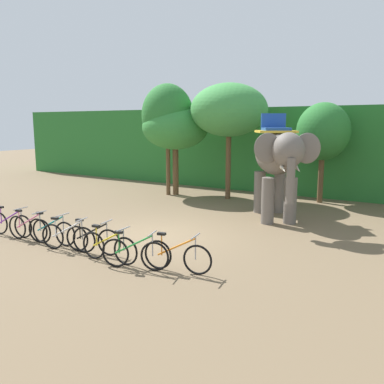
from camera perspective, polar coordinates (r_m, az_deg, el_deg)
The scene contains 15 objects.
ground_plane at distance 12.50m, azimuth -5.17°, elevation -6.25°, with size 80.00×80.00×0.00m, color brown.
foliage_hedge at distance 22.96m, azimuth 13.71°, elevation 6.09°, with size 36.00×6.00×4.19m, color #28702D.
tree_center_right at distance 19.33m, azimuth -3.46°, elevation 10.71°, with size 2.44×2.44×5.25m.
tree_right at distance 19.35m, azimuth -2.37°, elevation 9.02°, with size 3.13×3.13×4.26m.
tree_center at distance 18.35m, azimuth 5.24°, elevation 11.40°, with size 3.43×3.43×5.18m.
tree_far_right at distance 18.25m, azimuth 18.02°, elevation 8.07°, with size 2.25×2.25×4.30m.
elephant at distance 14.53m, azimuth 11.93°, elevation 4.65°, with size 3.26×4.03×3.78m.
bike_purple at distance 13.58m, azimuth -24.19°, elevation -4.11°, with size 1.70×0.52×0.92m.
bike_pink at distance 12.81m, azimuth -21.99°, elevation -4.75°, with size 1.71×0.52×0.92m.
bike_teal at distance 12.25m, azimuth -19.25°, elevation -5.22°, with size 1.70×0.52×0.92m.
bike_white at distance 11.48m, azimuth -17.09°, elevation -6.09°, with size 1.68×0.58×0.92m.
bike_black at distance 11.10m, azimuth -13.84°, elevation -6.49°, with size 1.69×0.53×0.92m.
bike_yellow at distance 10.34m, azimuth -11.62°, elevation -7.60°, with size 1.71×0.52×0.92m.
bike_green at distance 9.75m, azimuth -8.10°, elevation -8.57°, with size 1.65×0.66×0.92m.
bike_orange at distance 9.48m, azimuth -2.11°, elevation -8.99°, with size 1.69×0.52×0.92m.
Camera 1 is at (7.35, -9.51, 3.42)m, focal length 37.81 mm.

